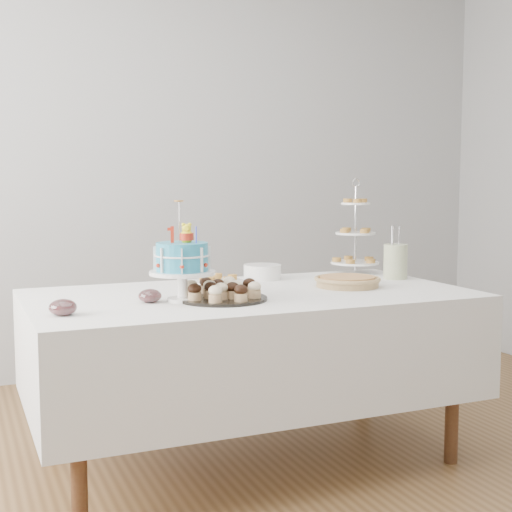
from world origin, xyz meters
name	(u,v)px	position (x,y,z in m)	size (l,w,h in m)	color
floor	(279,486)	(0.00, 0.00, 0.00)	(5.00, 5.00, 0.00)	brown
walls	(280,158)	(0.00, 0.00, 1.35)	(5.04, 4.04, 2.70)	#A5A8AB
table	(251,343)	(0.00, 0.30, 0.54)	(1.92, 1.02, 0.77)	white
birthday_cake	(182,274)	(-0.35, 0.19, 0.88)	(0.27, 0.27, 0.41)	white
cupcake_tray	(223,290)	(-0.18, 0.16, 0.81)	(0.37, 0.37, 0.08)	black
pie	(347,281)	(0.48, 0.28, 0.80)	(0.31, 0.31, 0.05)	tan
tiered_stand	(355,234)	(0.77, 0.70, 0.98)	(0.26, 0.26, 0.50)	silver
plate_stack	(262,272)	(0.22, 0.67, 0.81)	(0.19, 0.19, 0.07)	white
pastry_plate	(218,280)	(-0.03, 0.63, 0.79)	(0.25, 0.25, 0.04)	white
jam_bowl_a	(63,308)	(-0.84, 0.07, 0.80)	(0.10, 0.10, 0.06)	silver
jam_bowl_b	(150,296)	(-0.48, 0.22, 0.80)	(0.09, 0.09, 0.06)	silver
utensil_pitcher	(396,260)	(0.84, 0.42, 0.86)	(0.13, 0.12, 0.27)	beige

